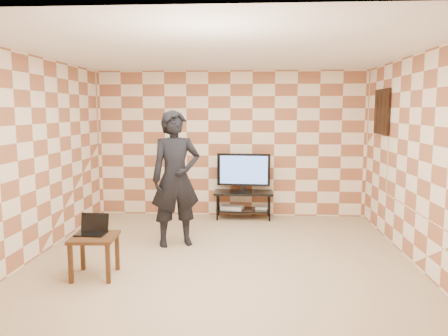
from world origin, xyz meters
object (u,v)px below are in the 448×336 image
Objects in this scene: side_table at (94,243)px; tv at (244,171)px; person at (176,179)px; tv_stand at (243,199)px.

tv is at bearing 59.60° from side_table.
person is (0.76, 1.30, 0.58)m from side_table.
person is at bearing 59.68° from side_table.
tv_stand is at bearing 59.63° from side_table.
tv_stand is 1.97× the size of side_table.
person is (-0.96, -1.64, 0.62)m from tv_stand.
tv is at bearing 37.99° from person.
tv is 1.90m from person.
tv is (0.00, -0.00, 0.52)m from tv_stand.
side_table is 1.61m from person.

